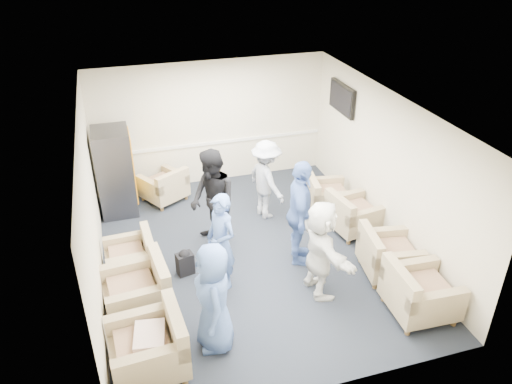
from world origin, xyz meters
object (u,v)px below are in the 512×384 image
object	(u,v)px
armchair_right_midfar	(352,216)
person_back_left	(213,201)
armchair_corner	(165,187)
armchair_left_near	(152,348)
person_front_left	(214,298)
person_mid_right	(300,214)
armchair_right_near	(417,294)
person_mid_left	(221,242)
person_front_right	(321,249)
armchair_right_midnear	(386,256)
armchair_left_mid	(140,292)
armchair_left_far	(133,257)
vending_machine	(115,172)
person_back_right	(266,180)
armchair_right_far	(326,197)

from	to	relation	value
armchair_right_midfar	person_back_left	xyz separation A→B (m)	(-2.57, 0.26, 0.60)
armchair_corner	person_back_left	world-z (taller)	person_back_left
armchair_left_near	person_front_left	size ratio (longest dim) A/B	0.61
person_front_left	person_mid_right	world-z (taller)	person_mid_right
armchair_right_near	person_mid_right	xyz separation A→B (m)	(-1.19, 1.75, 0.57)
armchair_right_midfar	person_mid_left	distance (m)	2.84
armchair_corner	person_front_right	distance (m)	4.10
armchair_right_near	armchair_right_midnear	distance (m)	0.99
armchair_left_mid	person_front_right	size ratio (longest dim) A/B	0.62
armchair_right_midnear	person_mid_right	xyz separation A→B (m)	(-1.25, 0.75, 0.59)
armchair_right_near	armchair_right_midnear	world-z (taller)	armchair_right_near
armchair_left_far	armchair_right_midfar	world-z (taller)	armchair_right_midfar
armchair_left_mid	armchair_right_midnear	xyz separation A→B (m)	(3.96, -0.24, -0.02)
armchair_right_midnear	vending_machine	world-z (taller)	vending_machine
armchair_corner	person_back_left	distance (m)	2.10
person_front_right	person_mid_right	bearing A→B (deg)	-1.09
vending_machine	person_mid_left	distance (m)	3.20
armchair_right_near	armchair_right_midfar	world-z (taller)	armchair_right_near
armchair_right_midfar	person_back_right	size ratio (longest dim) A/B	0.60
armchair_left_mid	person_mid_left	xyz separation A→B (m)	(1.31, 0.27, 0.45)
armchair_left_far	armchair_right_far	bearing A→B (deg)	100.64
armchair_left_far	person_back_left	bearing A→B (deg)	100.96
person_front_right	armchair_right_near	bearing A→B (deg)	-128.88
armchair_right_near	person_front_right	world-z (taller)	person_front_right
armchair_corner	person_mid_left	xyz separation A→B (m)	(0.50, -2.98, 0.50)
armchair_right_midfar	person_mid_right	xyz separation A→B (m)	(-1.28, -0.57, 0.60)
armchair_left_mid	person_mid_left	distance (m)	1.41
armchair_left_near	armchair_corner	size ratio (longest dim) A/B	0.93
armchair_right_near	armchair_left_mid	bearing A→B (deg)	75.11
person_back_left	vending_machine	bearing A→B (deg)	-152.69
person_back_left	person_mid_right	world-z (taller)	person_mid_right
vending_machine	person_back_right	size ratio (longest dim) A/B	1.09
person_mid_right	armchair_right_far	bearing A→B (deg)	-20.87
armchair_right_near	armchair_corner	xyz separation A→B (m)	(-3.08, 4.48, -0.05)
armchair_left_near	armchair_left_far	world-z (taller)	armchair_left_near
armchair_left_far	person_mid_right	bearing A→B (deg)	77.48
person_mid_left	armchair_right_midnear	bearing A→B (deg)	53.07
armchair_left_mid	armchair_right_far	size ratio (longest dim) A/B	1.10
person_mid_left	person_front_right	bearing A→B (deg)	40.46
person_front_left	person_mid_left	distance (m)	1.29
armchair_corner	person_mid_right	bearing A→B (deg)	94.43
armchair_right_midfar	armchair_left_far	bearing A→B (deg)	82.73
armchair_right_midfar	armchair_left_near	bearing A→B (deg)	111.00
armchair_left_near	armchair_left_mid	bearing A→B (deg)	178.20
person_mid_left	person_mid_right	xyz separation A→B (m)	(1.40, 0.24, 0.13)
vending_machine	person_mid_right	bearing A→B (deg)	-42.71
armchair_left_far	person_back_left	distance (m)	1.62
armchair_right_midnear	armchair_right_midfar	xyz separation A→B (m)	(0.03, 1.32, -0.01)
person_front_left	person_back_right	size ratio (longest dim) A/B	1.03
armchair_left_mid	armchair_corner	size ratio (longest dim) A/B	0.93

